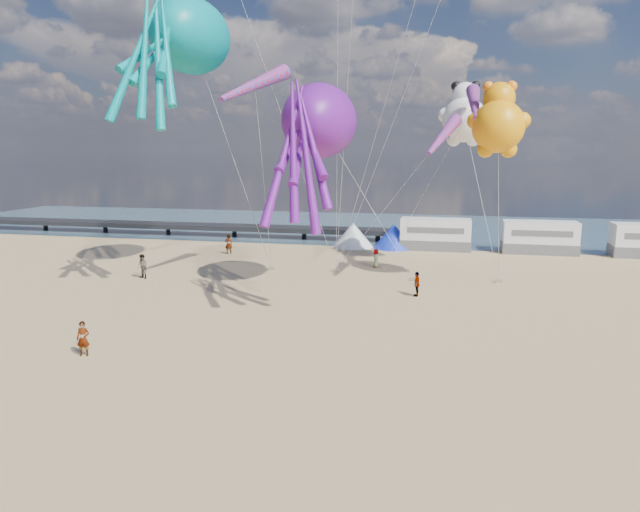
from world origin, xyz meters
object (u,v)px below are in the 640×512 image
(sandbag_a, at_px, (272,268))
(windsock_right, at_px, (443,136))
(tent_blue, at_px, (394,236))
(sandbag_b, at_px, (414,279))
(sandbag_c, at_px, (499,281))
(windsock_mid, at_px, (474,103))
(sandbag_d, at_px, (383,266))
(windsock_left, at_px, (255,85))
(tent_white, at_px, (353,235))
(beachgoer_0, at_px, (376,258))
(beachgoer_5, at_px, (229,244))
(kite_teddy_orange, at_px, (498,127))
(motorhome_1, at_px, (539,237))
(beachgoer_3, at_px, (417,284))
(kite_octopus_purple, at_px, (319,121))
(beachgoer_1, at_px, (143,267))
(kite_panda, at_px, (464,120))
(sandbag_e, at_px, (336,270))
(standing_person, at_px, (83,339))
(motorhome_0, at_px, (435,234))
(kite_octopus_teal, at_px, (190,36))

(sandbag_a, xyz_separation_m, windsock_right, (13.10, -3.71, 10.29))
(tent_blue, xyz_separation_m, sandbag_a, (-8.68, -12.42, -1.09))
(sandbag_b, relative_size, sandbag_c, 1.00)
(tent_blue, relative_size, windsock_mid, 0.77)
(sandbag_d, bearing_deg, windsock_left, -134.26)
(tent_white, bearing_deg, beachgoer_0, -70.61)
(beachgoer_5, bearing_deg, windsock_right, 136.91)
(windsock_mid, relative_size, windsock_right, 1.08)
(kite_teddy_orange, bearing_deg, sandbag_b, 150.98)
(beachgoer_5, height_order, sandbag_c, beachgoer_5)
(beachgoer_0, bearing_deg, tent_blue, -172.91)
(beachgoer_5, xyz_separation_m, kite_teddy_orange, (22.59, -8.76, 10.10))
(kite_teddy_orange, height_order, windsock_mid, windsock_mid)
(sandbag_c, distance_m, sandbag_d, 9.58)
(sandbag_a, distance_m, sandbag_c, 17.48)
(motorhome_1, relative_size, windsock_left, 0.97)
(windsock_mid, bearing_deg, beachgoer_5, 160.33)
(beachgoer_3, xyz_separation_m, kite_octopus_purple, (-6.47, -0.39, 10.50))
(motorhome_1, xyz_separation_m, beachgoer_1, (-30.69, -17.48, -0.58))
(beachgoer_3, height_order, kite_panda, kite_panda)
(sandbag_e, distance_m, windsock_left, 15.51)
(standing_person, height_order, beachgoer_1, beachgoer_1)
(sandbag_a, distance_m, sandbag_e, 5.23)
(motorhome_0, bearing_deg, windsock_right, -88.52)
(beachgoer_3, relative_size, windsock_mid, 0.32)
(sandbag_c, xyz_separation_m, windsock_right, (-4.37, -2.87, 10.29))
(sandbag_d, bearing_deg, tent_white, 113.05)
(motorhome_1, xyz_separation_m, kite_panda, (-7.55, -9.12, 10.27))
(sandbag_a, distance_m, windsock_right, 17.07)
(tent_blue, distance_m, sandbag_e, 12.52)
(kite_octopus_teal, bearing_deg, motorhome_0, 44.87)
(kite_panda, bearing_deg, beachgoer_3, -90.93)
(beachgoer_3, height_order, sandbag_b, beachgoer_3)
(motorhome_0, xyz_separation_m, beachgoer_1, (-21.19, -17.48, -0.58))
(beachgoer_3, xyz_separation_m, sandbag_e, (-6.59, 6.45, -0.71))
(sandbag_c, xyz_separation_m, kite_teddy_orange, (-0.81, -1.98, 10.91))
(windsock_left, relative_size, windsock_right, 1.42)
(sandbag_a, relative_size, sandbag_d, 1.00)
(sandbag_a, distance_m, kite_octopus_purple, 13.96)
(sandbag_b, bearing_deg, windsock_mid, 5.87)
(tent_white, distance_m, kite_octopus_purple, 21.37)
(motorhome_0, bearing_deg, beachgoer_1, -140.47)
(beachgoer_1, bearing_deg, kite_octopus_purple, 22.52)
(motorhome_0, height_order, tent_blue, motorhome_0)
(beachgoer_1, bearing_deg, tent_blue, 73.52)
(beachgoer_3, bearing_deg, tent_blue, -164.16)
(beachgoer_3, distance_m, windsock_mid, 13.23)
(beachgoer_3, relative_size, beachgoer_5, 0.89)
(kite_teddy_orange, bearing_deg, sandbag_e, 149.23)
(motorhome_1, distance_m, tent_white, 17.50)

